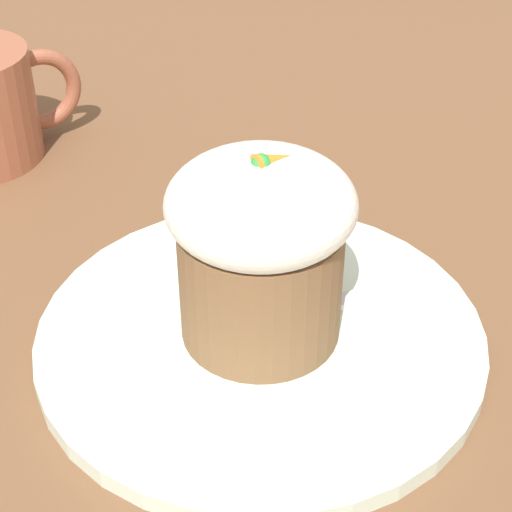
# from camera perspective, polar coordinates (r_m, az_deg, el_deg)

# --- Properties ---
(ground_plane) EXTENTS (4.00, 4.00, 0.00)m
(ground_plane) POSITION_cam_1_polar(r_m,az_deg,el_deg) (0.45, 0.29, -5.88)
(ground_plane) COLOR brown
(dessert_plate) EXTENTS (0.23, 0.23, 0.01)m
(dessert_plate) POSITION_cam_1_polar(r_m,az_deg,el_deg) (0.45, 0.30, -5.38)
(dessert_plate) COLOR silver
(dessert_plate) RESTS_ON ground_plane
(carrot_cake) EXTENTS (0.09, 0.09, 0.10)m
(carrot_cake) POSITION_cam_1_polar(r_m,az_deg,el_deg) (0.41, 0.00, 0.61)
(carrot_cake) COLOR brown
(carrot_cake) RESTS_ON dessert_plate
(spoon) EXTENTS (0.13, 0.04, 0.01)m
(spoon) POSITION_cam_1_polar(r_m,az_deg,el_deg) (0.45, 2.52, -3.83)
(spoon) COLOR silver
(spoon) RESTS_ON dessert_plate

